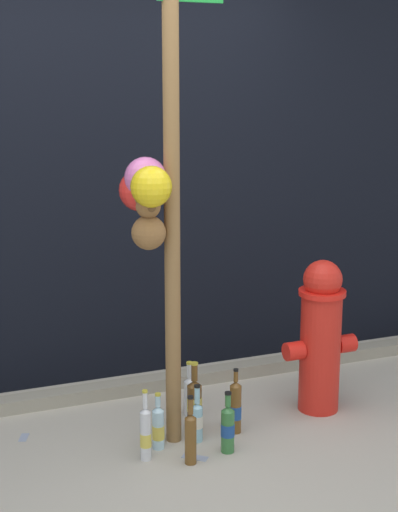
{
  "coord_description": "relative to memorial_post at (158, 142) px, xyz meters",
  "views": [
    {
      "loc": [
        -1.09,
        -2.99,
        1.86
      ],
      "look_at": [
        0.27,
        0.47,
        0.99
      ],
      "focal_mm": 52.69,
      "sensor_mm": 36.0,
      "label": 1
    }
  ],
  "objects": [
    {
      "name": "bottle_7",
      "position": [
        0.22,
        0.08,
        -1.42
      ],
      "size": [
        0.08,
        0.08,
        0.39
      ],
      "color": "brown",
      "rests_on": "ground_plane"
    },
    {
      "name": "building_wall",
      "position": [
        -0.06,
        1.06,
        0.21
      ],
      "size": [
        10.0,
        0.2,
        3.56
      ],
      "color": "black",
      "rests_on": "ground_plane"
    },
    {
      "name": "bottle_5",
      "position": [
        0.28,
        -0.23,
        -1.44
      ],
      "size": [
        0.07,
        0.07,
        0.33
      ],
      "color": "#337038",
      "rests_on": "ground_plane"
    },
    {
      "name": "bottle_0",
      "position": [
        -0.13,
        -0.15,
        -1.43
      ],
      "size": [
        0.06,
        0.06,
        0.37
      ],
      "color": "silver",
      "rests_on": "ground_plane"
    },
    {
      "name": "bottle_3",
      "position": [
        0.06,
        -0.27,
        -1.43
      ],
      "size": [
        0.06,
        0.06,
        0.36
      ],
      "color": "brown",
      "rests_on": "ground_plane"
    },
    {
      "name": "fire_hydrant",
      "position": [
        0.98,
        0.06,
        -1.12
      ],
      "size": [
        0.44,
        0.27,
        0.89
      ],
      "color": "red",
      "rests_on": "ground_plane"
    },
    {
      "name": "bottle_4",
      "position": [
        0.26,
        0.26,
        -1.45
      ],
      "size": [
        0.06,
        0.06,
        0.32
      ],
      "color": "silver",
      "rests_on": "ground_plane"
    },
    {
      "name": "curb_strip",
      "position": [
        -0.06,
        0.67,
        -1.53
      ],
      "size": [
        8.0,
        0.12,
        0.08
      ],
      "primitive_type": "cube",
      "color": "gray",
      "rests_on": "ground_plane"
    },
    {
      "name": "ground_plane",
      "position": [
        -0.06,
        -0.47,
        -1.57
      ],
      "size": [
        14.0,
        14.0,
        0.0
      ],
      "primitive_type": "plane",
      "color": "#ADA899"
    },
    {
      "name": "bottle_6",
      "position": [
        -0.04,
        -0.06,
        -1.46
      ],
      "size": [
        0.06,
        0.06,
        0.3
      ],
      "color": "#B2DBEA",
      "rests_on": "ground_plane"
    },
    {
      "name": "litter_1",
      "position": [
        -0.67,
        0.31,
        -1.57
      ],
      "size": [
        0.07,
        0.1,
        0.01
      ],
      "primitive_type": "cube",
      "rotation": [
        0.0,
        0.0,
        1.22
      ],
      "color": "#8C99B2",
      "rests_on": "ground_plane"
    },
    {
      "name": "bottle_1",
      "position": [
        0.18,
        -0.06,
        -1.45
      ],
      "size": [
        0.06,
        0.06,
        0.32
      ],
      "color": "#93CCE0",
      "rests_on": "ground_plane"
    },
    {
      "name": "bottle_2",
      "position": [
        0.41,
        -0.04,
        -1.43
      ],
      "size": [
        0.07,
        0.07,
        0.37
      ],
      "color": "brown",
      "rests_on": "ground_plane"
    },
    {
      "name": "litter_3",
      "position": [
        0.1,
        -0.23,
        -1.57
      ],
      "size": [
        0.13,
        0.12,
        0.01
      ],
      "primitive_type": "cube",
      "rotation": [
        0.0,
        0.0,
        2.42
      ],
      "color": "#8C99B2",
      "rests_on": "ground_plane"
    },
    {
      "name": "memorial_post",
      "position": [
        0.0,
        0.0,
        0.0
      ],
      "size": [
        0.51,
        0.39,
        2.71
      ],
      "color": "olive",
      "rests_on": "ground_plane"
    }
  ]
}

